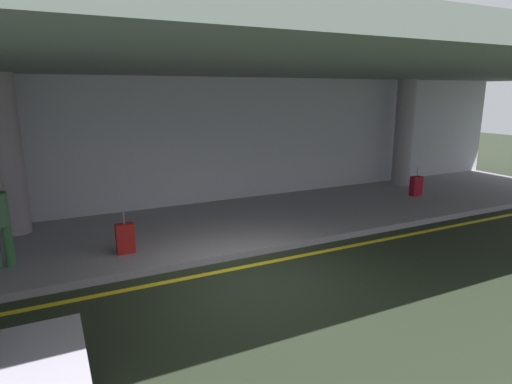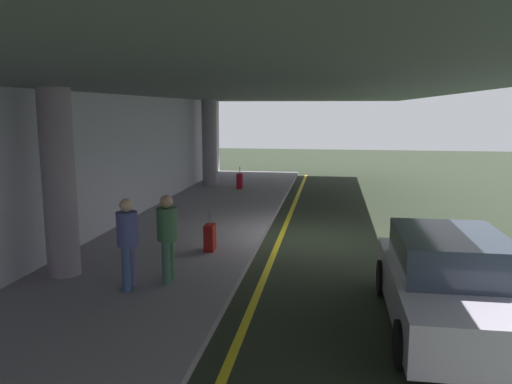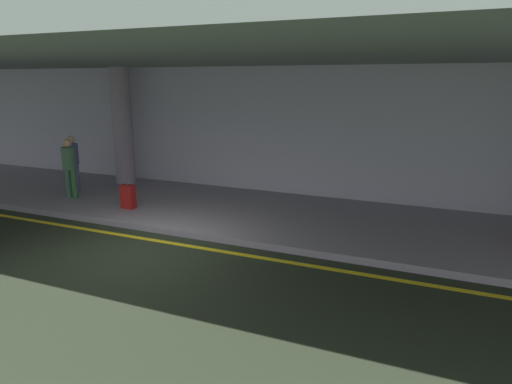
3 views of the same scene
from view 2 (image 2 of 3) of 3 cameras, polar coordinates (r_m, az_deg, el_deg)
ground_plane at (r=13.33m, az=5.29°, el=-5.36°), size 60.00×60.00×0.00m
sidewalk at (r=13.83m, az=-7.67°, el=-4.54°), size 26.00×4.20×0.15m
lane_stripe_yellow at (r=13.37m, az=2.79°, el=-5.26°), size 26.00×0.14×0.01m
support_column_left_mid at (r=10.38m, az=-21.54°, el=0.91°), size 0.63×0.63×3.65m
support_column_center at (r=21.55m, az=-5.34°, el=5.63°), size 0.63×0.63×3.65m
ceiling_overhang at (r=13.30m, az=-5.94°, el=11.78°), size 28.00×13.20×0.30m
terminal_back_wall at (r=14.31m, az=-16.53°, el=3.05°), size 26.00×0.30×3.80m
car_silver at (r=8.45m, az=21.17°, el=-9.75°), size 4.10×1.92×1.50m
traveler_with_luggage at (r=9.52m, az=-10.09°, el=-4.59°), size 0.38×0.38×1.68m
person_waiting_for_ride at (r=9.30m, az=-14.44°, el=-5.09°), size 0.38×0.38×1.68m
suitcase_upright_primary at (r=11.64m, az=-5.29°, el=-5.20°), size 0.36×0.22×0.90m
suitcase_upright_secondary at (r=20.65m, az=-1.86°, el=1.28°), size 0.36×0.22×0.90m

